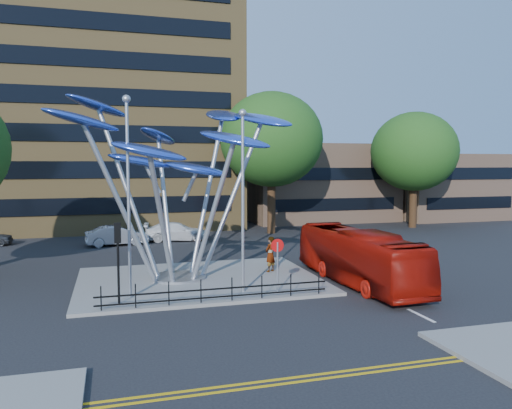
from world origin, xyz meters
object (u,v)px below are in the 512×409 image
object	(u,v)px
traffic_light_island	(118,246)
parked_car_mid	(117,236)
tree_right	(272,140)
tree_far	(414,152)
leaf_sculpture	(175,147)
street_lamp_left	(128,179)
no_entry_sign_island	(277,256)
pedestrian	(270,254)
red_bus	(359,257)
street_lamp_right	(243,184)
parked_car_right	(176,232)

from	to	relation	value
traffic_light_island	parked_car_mid	distance (m)	16.59
tree_right	traffic_light_island	size ratio (longest dim) A/B	3.54
tree_far	leaf_sculpture	bearing A→B (deg)	-147.52
street_lamp_left	no_entry_sign_island	xyz separation A→B (m)	(6.50, -0.98, -3.54)
pedestrian	tree_right	bearing A→B (deg)	-143.49
tree_far	traffic_light_island	world-z (taller)	tree_far
leaf_sculpture	street_lamp_left	size ratio (longest dim) A/B	1.45
street_lamp_left	red_bus	xyz separation A→B (m)	(11.10, -0.04, -4.00)
street_lamp_right	red_bus	xyz separation A→B (m)	(6.10, 0.46, -3.73)
red_bus	traffic_light_island	bearing A→B (deg)	-176.98
no_entry_sign_island	street_lamp_right	bearing A→B (deg)	162.13
traffic_light_island	red_bus	world-z (taller)	traffic_light_island
no_entry_sign_island	parked_car_right	xyz separation A→B (m)	(-2.43, 17.51, -1.10)
leaf_sculpture	red_bus	xyz separation A→B (m)	(8.67, -3.22, -5.51)
tree_right	pedestrian	bearing A→B (deg)	-108.09
tree_right	parked_car_mid	world-z (taller)	tree_right
red_bus	parked_car_right	size ratio (longest dim) A/B	1.98
parked_car_mid	parked_car_right	distance (m)	4.62
street_lamp_right	parked_car_right	bearing A→B (deg)	93.11
tree_far	parked_car_mid	size ratio (longest dim) A/B	2.44
no_entry_sign_island	parked_car_right	distance (m)	17.71
traffic_light_island	red_bus	size ratio (longest dim) A/B	0.35
parked_car_mid	parked_car_right	bearing A→B (deg)	-83.44
street_lamp_left	red_bus	size ratio (longest dim) A/B	0.90
street_lamp_right	parked_car_mid	xyz separation A→B (m)	(-5.43, 15.98, -4.36)
tree_far	parked_car_mid	bearing A→B (deg)	-173.60
street_lamp_left	parked_car_mid	distance (m)	16.16
tree_right	pedestrian	size ratio (longest dim) A/B	6.31
street_lamp_left	parked_car_right	distance (m)	17.64
tree_far	traffic_light_island	xyz separation A→B (m)	(-27.00, -19.50, -4.49)
street_lamp_right	no_entry_sign_island	distance (m)	3.64
street_lamp_left	pedestrian	distance (m)	9.19
street_lamp_right	pedestrian	bearing A→B (deg)	55.93
tree_right	red_bus	distance (m)	19.76
no_entry_sign_island	tree_far	bearing A→B (deg)	44.25
tree_right	tree_far	world-z (taller)	tree_right
leaf_sculpture	tree_far	bearing A→B (deg)	32.48
no_entry_sign_island	street_lamp_left	bearing A→B (deg)	171.39
street_lamp_right	parked_car_right	world-z (taller)	street_lamp_right
leaf_sculpture	pedestrian	size ratio (longest dim) A/B	6.63
tree_far	street_lamp_left	size ratio (longest dim) A/B	1.23
pedestrian	traffic_light_island	bearing A→B (deg)	-7.72
traffic_light_island	parked_car_right	xyz separation A→B (m)	(4.57, 17.52, -1.90)
parked_car_mid	traffic_light_island	bearing A→B (deg)	173.28
street_lamp_left	parked_car_right	bearing A→B (deg)	76.15
tree_right	street_lamp_left	bearing A→B (deg)	-124.05
tree_right	parked_car_mid	bearing A→B (deg)	-166.86
tree_far	red_bus	distance (m)	24.78
street_lamp_left	parked_car_mid	xyz separation A→B (m)	(-0.43, 15.48, -4.62)
leaf_sculpture	tree_right	bearing A→B (deg)	56.69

